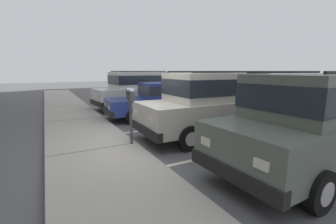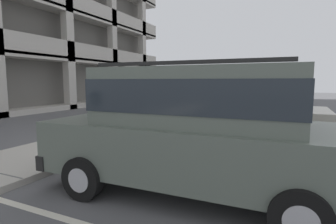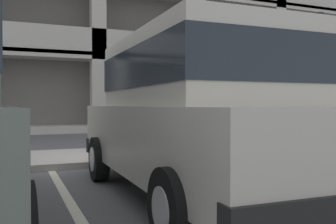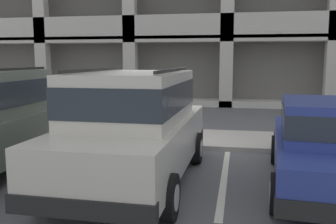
% 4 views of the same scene
% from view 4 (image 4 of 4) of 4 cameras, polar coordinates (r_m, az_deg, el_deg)
% --- Properties ---
extents(ground_plane, '(80.00, 80.00, 0.10)m').
position_cam_4_polar(ground_plane, '(9.07, -0.59, -6.28)').
color(ground_plane, '#565659').
extents(sidewalk, '(40.00, 2.20, 0.12)m').
position_cam_4_polar(sidewalk, '(10.29, 0.84, -3.94)').
color(sidewalk, '#ADA89E').
rests_on(sidewalk, ground_plane).
extents(parking_stall_lines, '(12.17, 4.80, 0.01)m').
position_cam_4_polar(parking_stall_lines, '(7.54, 8.68, -8.92)').
color(parking_stall_lines, silver).
rests_on(parking_stall_lines, ground_plane).
extents(silver_suv, '(2.07, 4.81, 2.03)m').
position_cam_4_polar(silver_suv, '(6.57, -5.05, -1.65)').
color(silver_suv, beige).
rests_on(silver_suv, ground_plane).
extents(dark_hatchback, '(2.11, 4.61, 1.54)m').
position_cam_4_polar(dark_hatchback, '(6.76, 23.32, -4.30)').
color(dark_hatchback, navy).
rests_on(dark_hatchback, ground_plane).
extents(parking_meter_near, '(0.35, 0.12, 1.48)m').
position_cam_4_polar(parking_meter_near, '(9.19, -0.28, 1.95)').
color(parking_meter_near, '#47474C').
rests_on(parking_meter_near, sidewalk).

